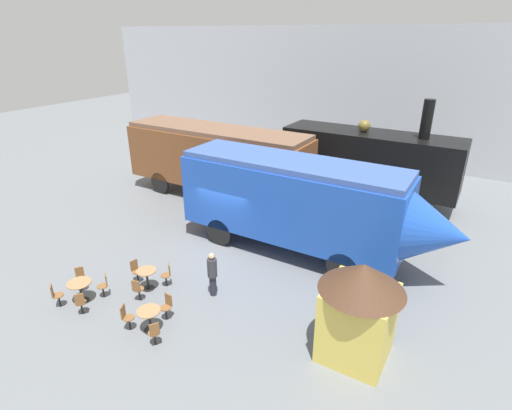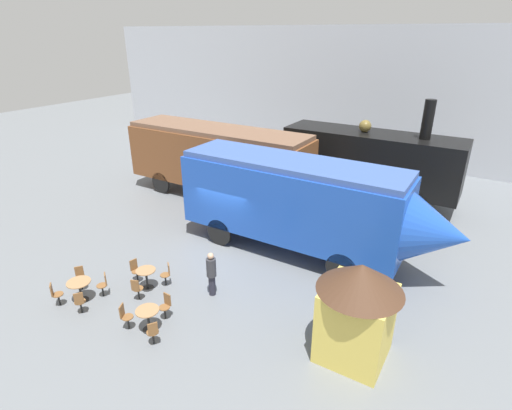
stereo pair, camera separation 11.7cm
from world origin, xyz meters
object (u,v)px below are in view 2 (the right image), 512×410
Objects in this scene: passenger_coach_wooden at (218,157)px; visitor_person at (211,272)px; cafe_table_near at (148,315)px; cafe_table_far at (146,275)px; cafe_table_mid at (79,286)px; steam_locomotive at (370,159)px; streamlined_locomotive at (308,202)px; cafe_chair_0 at (166,304)px; ticket_kiosk at (358,306)px.

passenger_coach_wooden reaches higher than visitor_person.
cafe_table_far reaches higher than cafe_table_near.
steam_locomotive is at bearing 68.58° from cafe_table_mid.
streamlined_locomotive is 4.81m from visitor_person.
cafe_table_mid is 3.25m from cafe_chair_0.
cafe_table_mid is at bearing -144.21° from visitor_person.
streamlined_locomotive reaches higher than cafe_table_near.
passenger_coach_wooden is at bearing 98.89° from cafe_table_mid.
streamlined_locomotive is 5.76m from ticket_kiosk.
streamlined_locomotive is at bearing -92.50° from steam_locomotive.
streamlined_locomotive is 8.88m from cafe_table_mid.
steam_locomotive reaches higher than cafe_table_mid.
ticket_kiosk is (5.68, 1.56, 1.16)m from cafe_chair_0.
ticket_kiosk is (10.41, -7.82, -0.65)m from passenger_coach_wooden.
visitor_person is at bearing 167.84° from cafe_chair_0.
visitor_person is (0.57, 2.50, 0.35)m from cafe_table_near.
cafe_table_far is 0.26× the size of ticket_kiosk.
cafe_table_far is at bearing -126.35° from streamlined_locomotive.
cafe_table_far is at bearing -108.36° from steam_locomotive.
passenger_coach_wooden reaches higher than cafe_table_far.
steam_locomotive reaches higher than ticket_kiosk.
cafe_chair_0 is (3.13, 0.86, -0.07)m from cafe_table_mid.
steam_locomotive reaches higher than visitor_person.
steam_locomotive is 13.73m from cafe_chair_0.
visitor_person is (3.65, 2.63, 0.32)m from cafe_table_mid.
visitor_person reaches higher than cafe_chair_0.
cafe_chair_0 is 6.00m from ticket_kiosk.
ticket_kiosk reaches higher than cafe_chair_0.
steam_locomotive reaches higher than passenger_coach_wooden.
ticket_kiosk is at bearing -74.80° from steam_locomotive.
streamlined_locomotive is 14.46× the size of cafe_table_far.
steam_locomotive is 7.34m from streamlined_locomotive.
steam_locomotive is at bearing 71.64° from cafe_table_far.
streamlined_locomotive is 3.73× the size of ticket_kiosk.
passenger_coach_wooden is 9.35m from visitor_person.
cafe_table_near is at bearing -102.79° from visitor_person.
cafe_table_mid is (-3.08, -0.13, 0.03)m from cafe_table_near.
streamlined_locomotive reaches higher than cafe_table_mid.
ticket_kiosk reaches higher than cafe_table_far.
steam_locomotive reaches higher than cafe_table_far.
streamlined_locomotive reaches higher than cafe_chair_0.
cafe_table_near is (-2.51, -14.13, -1.73)m from steam_locomotive.
cafe_table_near is at bearing -158.19° from ticket_kiosk.
cafe_table_near is 0.97× the size of cafe_table_far.
cafe_table_mid is at bearing -81.11° from passenger_coach_wooden.
cafe_table_far is 0.89× the size of cafe_chair_0.
steam_locomotive is 15.41m from cafe_table_mid.
cafe_chair_0 is at bearing 85.90° from cafe_table_near.
steam_locomotive is 0.88× the size of passenger_coach_wooden.
cafe_table_near is (-2.19, -6.80, -1.77)m from streamlined_locomotive.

